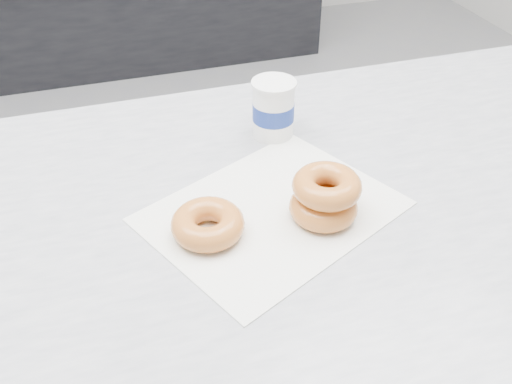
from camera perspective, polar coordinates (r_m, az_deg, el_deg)
ground at (r=1.88m, az=-7.60°, el=-12.28°), size 5.00×5.00×0.00m
wax_paper at (r=0.82m, az=1.66°, el=-1.92°), size 0.42×0.38×0.00m
donut_single at (r=0.77m, az=-4.85°, el=-3.21°), size 0.13×0.13×0.03m
donut_stack at (r=0.80m, az=6.92°, el=-0.45°), size 0.13×0.13×0.07m
coffee_cup at (r=0.97m, az=1.75°, el=8.36°), size 0.09×0.09×0.10m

